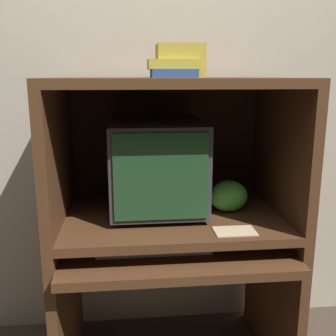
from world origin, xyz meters
TOP-DOWN VIEW (x-y plane):
  - wall_back at (0.00, 0.73)m, footprint 6.00×0.06m
  - desk_base at (0.00, 0.29)m, footprint 0.99×0.73m
  - desk_monitor_shelf at (0.00, 0.34)m, footprint 0.99×0.67m
  - hutch_upper at (0.00, 0.37)m, footprint 0.99×0.67m
  - crt_monitor at (-0.06, 0.38)m, footprint 0.40×0.47m
  - keyboard at (-0.09, 0.17)m, footprint 0.45×0.14m
  - mouse at (0.19, 0.19)m, footprint 0.07×0.04m
  - snack_bag at (0.25, 0.33)m, footprint 0.17×0.13m
  - book_stack at (0.00, 0.32)m, footprint 0.20×0.16m
  - paper_card at (0.21, 0.09)m, footprint 0.16×0.10m
  - storage_box at (0.03, 0.36)m, footprint 0.19×0.16m

SIDE VIEW (x-z plane):
  - desk_base at x=0.00m, z-range 0.09..0.76m
  - keyboard at x=-0.09m, z-range 0.67..0.69m
  - mouse at x=0.19m, z-range 0.67..0.70m
  - desk_monitor_shelf at x=0.00m, z-range 0.69..0.79m
  - paper_card at x=0.21m, z-range 0.76..0.77m
  - snack_bag at x=0.25m, z-range 0.76..0.90m
  - crt_monitor at x=-0.06m, z-range 0.77..1.17m
  - hutch_upper at x=0.00m, z-range 0.86..1.44m
  - wall_back at x=0.00m, z-range 0.00..2.60m
  - book_stack at x=0.00m, z-range 1.34..1.41m
  - storage_box at x=0.03m, z-range 1.34..1.47m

